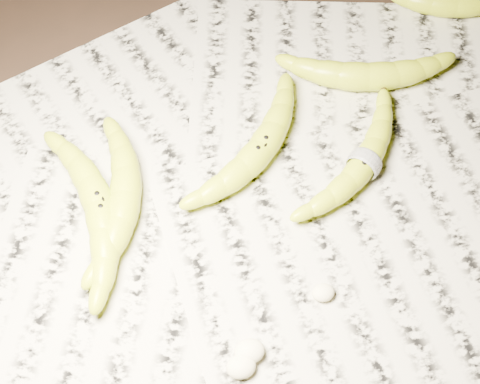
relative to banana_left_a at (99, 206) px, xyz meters
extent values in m
plane|color=black|center=(0.18, -0.03, -0.03)|extent=(3.00, 3.00, 0.00)
cube|color=#B9B59F|center=(0.21, -0.05, -0.02)|extent=(0.90, 0.70, 0.01)
torus|color=white|center=(0.32, -0.02, 0.00)|extent=(0.03, 0.03, 0.04)
ellipsoid|color=#F0E7BA|center=(0.11, -0.22, -0.01)|extent=(0.03, 0.03, 0.02)
ellipsoid|color=#F0E7BA|center=(0.12, -0.21, -0.01)|extent=(0.03, 0.03, 0.02)
ellipsoid|color=#F0E7BA|center=(0.22, -0.16, -0.01)|extent=(0.03, 0.02, 0.01)
camera|label=1|loc=(0.06, -0.41, 0.67)|focal=50.00mm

